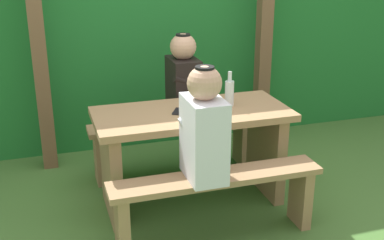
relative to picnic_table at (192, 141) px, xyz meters
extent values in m
plane|color=#457231|center=(0.00, 0.00, -0.49)|extent=(12.00, 12.00, 0.00)
cube|color=#1F702B|center=(0.00, 1.64, 0.64)|extent=(6.40, 0.87, 2.26)
cube|color=brown|center=(-1.00, 0.96, 0.48)|extent=(0.12, 0.12, 1.95)
cube|color=brown|center=(1.00, 0.96, 0.48)|extent=(0.12, 0.12, 1.95)
cube|color=#9E7A51|center=(0.00, 0.00, 0.21)|extent=(1.40, 0.64, 0.05)
cube|color=#9E7A51|center=(-0.60, 0.00, -0.16)|extent=(0.08, 0.54, 0.67)
cube|color=#9E7A51|center=(0.60, 0.00, -0.16)|extent=(0.08, 0.54, 0.67)
cube|color=#9E7A51|center=(0.00, -0.53, -0.05)|extent=(1.40, 0.24, 0.04)
cube|color=#9E7A51|center=(-0.62, -0.53, -0.28)|extent=(0.07, 0.22, 0.42)
cube|color=#9E7A51|center=(0.62, -0.53, -0.28)|extent=(0.07, 0.22, 0.42)
cube|color=#9E7A51|center=(0.00, 0.53, -0.05)|extent=(1.40, 0.24, 0.04)
cube|color=#9E7A51|center=(-0.62, 0.53, -0.28)|extent=(0.07, 0.22, 0.42)
cube|color=#9E7A51|center=(0.62, 0.53, -0.28)|extent=(0.07, 0.22, 0.42)
cube|color=silver|center=(-0.09, -0.53, 0.23)|extent=(0.22, 0.34, 0.52)
sphere|color=tan|center=(-0.09, -0.53, 0.58)|extent=(0.21, 0.21, 0.21)
cylinder|color=black|center=(-0.09, -0.53, 0.67)|extent=(0.12, 0.12, 0.02)
cylinder|color=silver|center=(-0.09, -0.39, 0.33)|extent=(0.25, 0.07, 0.15)
cube|color=black|center=(0.09, 0.53, 0.23)|extent=(0.22, 0.34, 0.52)
sphere|color=tan|center=(0.09, 0.53, 0.58)|extent=(0.21, 0.21, 0.21)
cylinder|color=black|center=(0.09, 0.53, 0.67)|extent=(0.12, 0.12, 0.02)
cylinder|color=black|center=(0.09, 0.39, 0.33)|extent=(0.25, 0.07, 0.15)
cylinder|color=silver|center=(0.02, 0.01, 0.27)|extent=(0.08, 0.08, 0.08)
cylinder|color=silver|center=(0.30, 0.03, 0.32)|extent=(0.07, 0.07, 0.18)
cylinder|color=silver|center=(0.30, 0.03, 0.45)|extent=(0.03, 0.03, 0.07)
cylinder|color=silver|center=(-0.01, -0.07, 0.31)|extent=(0.06, 0.06, 0.15)
cylinder|color=silver|center=(-0.01, -0.07, 0.42)|extent=(0.03, 0.03, 0.08)
cube|color=black|center=(-0.10, 0.00, 0.24)|extent=(0.13, 0.16, 0.01)
camera|label=1|loc=(-1.00, -3.19, 1.38)|focal=46.32mm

